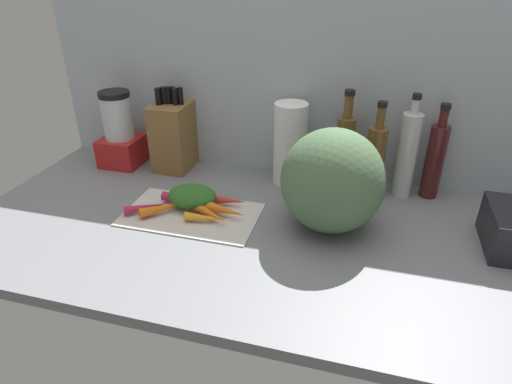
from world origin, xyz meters
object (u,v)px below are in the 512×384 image
object	(u,v)px
knife_block	(174,135)
carrot_4	(207,211)
carrot_0	(224,210)
carrot_6	(187,201)
carrot_5	(216,199)
bottle_3	(435,159)
bottle_1	(375,159)
bottle_2	(407,154)
paper_towel_roll	(290,144)
carrot_3	(229,200)
bottle_0	(344,149)
carrot_2	(146,207)
carrot_8	(167,207)
carrot_7	(205,218)
cutting_board	(191,214)
blender_appliance	(120,134)
winter_squash	(332,181)
carrot_1	(190,203)

from	to	relation	value
knife_block	carrot_4	bearing A→B (deg)	-52.60
carrot_0	carrot_6	size ratio (longest dim) A/B	0.79
carrot_5	bottle_3	world-z (taller)	bottle_3
carrot_4	bottle_1	xyz separation A→B (cm)	(43.79, 28.20, 9.19)
bottle_2	paper_towel_roll	bearing A→B (deg)	-179.28
carrot_3	bottle_1	bearing A→B (deg)	26.68
bottle_0	carrot_2	bearing A→B (deg)	-148.26
carrot_8	paper_towel_roll	distance (cm)	43.22
bottle_1	bottle_3	world-z (taller)	bottle_1
bottle_0	bottle_1	bearing A→B (deg)	-15.07
carrot_2	carrot_3	distance (cm)	23.98
carrot_2	carrot_7	bearing A→B (deg)	-2.82
carrot_6	bottle_2	distance (cm)	66.62
carrot_0	knife_block	bearing A→B (deg)	134.41
carrot_2	paper_towel_roll	size ratio (longest dim) A/B	0.47
cutting_board	carrot_7	world-z (taller)	carrot_7
carrot_0	bottle_1	xyz separation A→B (cm)	(39.24, 26.22, 9.23)
carrot_2	bottle_2	bearing A→B (deg)	23.95
carrot_7	blender_appliance	world-z (taller)	blender_appliance
carrot_6	winter_squash	xyz separation A→B (cm)	(41.41, 0.78, 11.71)
winter_squash	blender_appliance	world-z (taller)	winter_squash
cutting_board	carrot_1	bearing A→B (deg)	117.09
cutting_board	carrot_5	xyz separation A→B (cm)	(4.80, 7.46, 1.71)
bottle_3	carrot_3	bearing A→B (deg)	-157.70
winter_squash	paper_towel_roll	xyz separation A→B (cm)	(-16.05, 23.75, -0.74)
carrot_4	cutting_board	bearing A→B (deg)	169.66
bottle_3	carrot_4	bearing A→B (deg)	-152.63
carrot_7	carrot_8	xyz separation A→B (cm)	(-12.37, 2.14, 0.18)
carrot_3	paper_towel_roll	xyz separation A→B (cm)	(13.53, 21.28, 10.94)
winter_squash	carrot_2	bearing A→B (deg)	-171.97
carrot_4	bottle_3	size ratio (longest dim) A/B	0.57
carrot_6	carrot_7	bearing A→B (deg)	-41.38
carrot_5	bottle_2	xyz separation A→B (cm)	(53.12, 21.47, 11.47)
carrot_6	bottle_1	xyz separation A→B (cm)	(51.75, 23.30, 9.54)
carrot_4	carrot_8	size ratio (longest dim) A/B	1.03
carrot_1	carrot_4	size ratio (longest dim) A/B	0.77
carrot_7	blender_appliance	size ratio (longest dim) A/B	0.44
carrot_3	paper_towel_roll	size ratio (longest dim) A/B	0.40
bottle_1	winter_squash	bearing A→B (deg)	-114.66
carrot_2	bottle_1	xyz separation A→B (cm)	(61.83, 29.78, 9.68)
bottle_1	bottle_2	size ratio (longest dim) A/B	0.92
carrot_2	carrot_4	bearing A→B (deg)	5.01
carrot_5	paper_towel_roll	xyz separation A→B (cm)	(17.77, 21.03, 11.10)
carrot_3	paper_towel_roll	distance (cm)	27.49
bottle_3	bottle_0	bearing A→B (deg)	-178.30
blender_appliance	carrot_1	bearing A→B (deg)	-34.04
winter_squash	bottle_1	world-z (taller)	bottle_1
carrot_4	knife_block	distance (cm)	39.16
bottle_2	carrot_4	bearing A→B (deg)	-150.48
paper_towel_roll	bottle_1	xyz separation A→B (cm)	(26.39, -1.23, -1.43)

